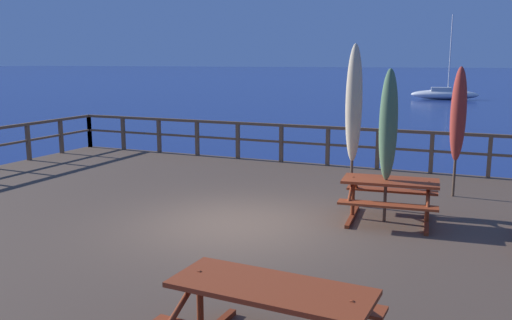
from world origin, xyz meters
TOP-DOWN VIEW (x-y plane):
  - ground_plane at (0.00, 0.00)m, footprint 600.00×600.00m
  - wooden_deck at (0.00, 0.00)m, footprint 16.71×12.21m
  - railing_waterside_far at (0.00, 5.96)m, footprint 16.51×0.10m
  - picnic_table_mid_right at (2.46, 1.25)m, footprint 1.79×1.55m
  - picnic_table_back_right at (2.20, -3.88)m, footprint 2.00×1.49m
  - patio_umbrella_tall_mid_left at (2.39, 1.20)m, footprint 0.32×0.32m
  - patio_umbrella_short_back at (3.42, 3.63)m, footprint 0.32×0.32m
  - patio_umbrella_tall_back_right at (1.58, 2.04)m, footprint 0.32×0.32m
  - sailboat_distant at (0.22, 45.23)m, footprint 6.16×2.38m

SIDE VIEW (x-z plane):
  - ground_plane at x=0.00m, z-range 0.00..0.00m
  - wooden_deck at x=0.00m, z-range 0.00..0.71m
  - sailboat_distant at x=0.22m, z-range -3.35..4.37m
  - picnic_table_mid_right at x=2.46m, z-range 0.87..1.65m
  - picnic_table_back_right at x=2.20m, z-range 0.88..1.66m
  - railing_waterside_far at x=0.00m, z-range 0.90..1.99m
  - patio_umbrella_tall_mid_left at x=2.39m, z-range 1.08..3.81m
  - patio_umbrella_short_back at x=3.42m, z-range 1.08..3.82m
  - patio_umbrella_tall_back_right at x=1.58m, z-range 1.14..4.32m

